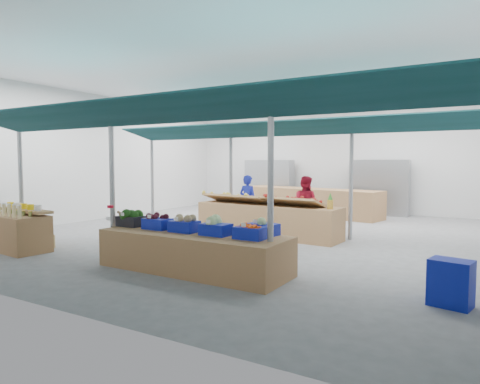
{
  "coord_description": "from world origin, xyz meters",
  "views": [
    {
      "loc": [
        5.47,
        -10.02,
        1.94
      ],
      "look_at": [
        0.54,
        -1.6,
        1.25
      ],
      "focal_mm": 32.0,
      "sensor_mm": 36.0,
      "label": 1
    }
  ],
  "objects_px": {
    "fruit_counter": "(267,220)",
    "vendor_right": "(305,204)",
    "bottle_shelf": "(16,230)",
    "vendor_left": "(248,201)",
    "crate_stack": "(451,283)",
    "veg_counter": "(193,252)"
  },
  "relations": [
    {
      "from": "crate_stack",
      "to": "vendor_right",
      "type": "relative_size",
      "value": 0.41
    },
    {
      "from": "vendor_left",
      "to": "vendor_right",
      "type": "xyz_separation_m",
      "value": [
        1.8,
        0.0,
        0.0
      ]
    },
    {
      "from": "fruit_counter",
      "to": "crate_stack",
      "type": "distance_m",
      "value": 5.83
    },
    {
      "from": "veg_counter",
      "to": "bottle_shelf",
      "type": "bearing_deg",
      "value": -173.01
    },
    {
      "from": "vendor_left",
      "to": "vendor_right",
      "type": "distance_m",
      "value": 1.8
    },
    {
      "from": "crate_stack",
      "to": "fruit_counter",
      "type": "bearing_deg",
      "value": 141.66
    },
    {
      "from": "bottle_shelf",
      "to": "veg_counter",
      "type": "relative_size",
      "value": 0.52
    },
    {
      "from": "fruit_counter",
      "to": "vendor_right",
      "type": "xyz_separation_m",
      "value": [
        0.6,
        1.1,
        0.36
      ]
    },
    {
      "from": "fruit_counter",
      "to": "vendor_left",
      "type": "distance_m",
      "value": 1.67
    },
    {
      "from": "fruit_counter",
      "to": "vendor_right",
      "type": "bearing_deg",
      "value": 65.04
    },
    {
      "from": "veg_counter",
      "to": "fruit_counter",
      "type": "xyz_separation_m",
      "value": [
        -0.46,
        3.84,
        0.07
      ]
    },
    {
      "from": "veg_counter",
      "to": "vendor_right",
      "type": "height_order",
      "value": "vendor_right"
    },
    {
      "from": "crate_stack",
      "to": "veg_counter",
      "type": "bearing_deg",
      "value": -176.81
    },
    {
      "from": "vendor_right",
      "to": "bottle_shelf",
      "type": "bearing_deg",
      "value": 53.36
    },
    {
      "from": "veg_counter",
      "to": "vendor_left",
      "type": "distance_m",
      "value": 5.23
    },
    {
      "from": "veg_counter",
      "to": "vendor_right",
      "type": "distance_m",
      "value": 4.96
    },
    {
      "from": "bottle_shelf",
      "to": "fruit_counter",
      "type": "bearing_deg",
      "value": 52.64
    },
    {
      "from": "crate_stack",
      "to": "vendor_right",
      "type": "height_order",
      "value": "vendor_right"
    },
    {
      "from": "vendor_left",
      "to": "vendor_right",
      "type": "height_order",
      "value": "same"
    },
    {
      "from": "crate_stack",
      "to": "vendor_left",
      "type": "distance_m",
      "value": 7.46
    },
    {
      "from": "bottle_shelf",
      "to": "vendor_left",
      "type": "distance_m",
      "value": 6.13
    },
    {
      "from": "bottle_shelf",
      "to": "vendor_left",
      "type": "height_order",
      "value": "vendor_left"
    }
  ]
}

